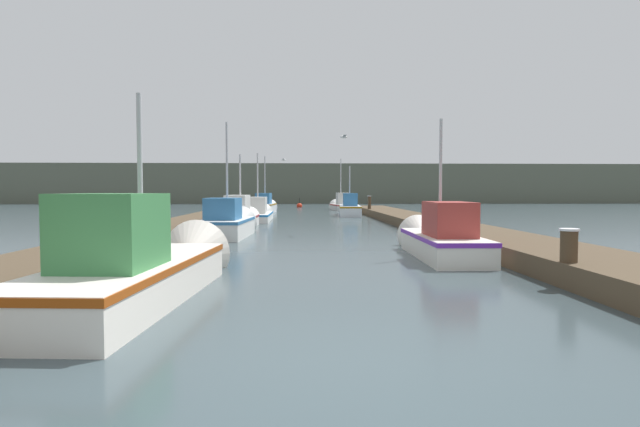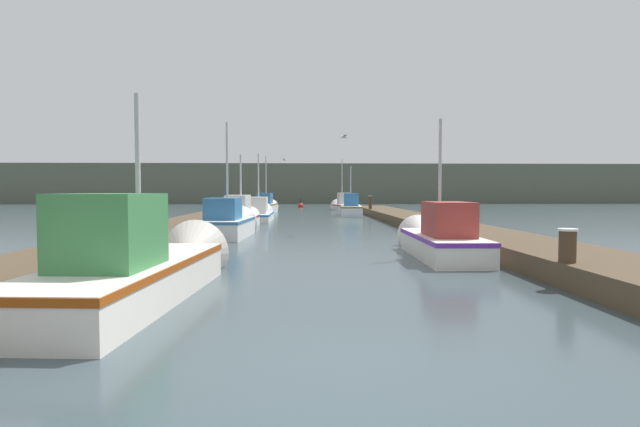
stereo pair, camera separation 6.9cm
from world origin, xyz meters
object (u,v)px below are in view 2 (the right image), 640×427
at_px(fishing_boat_1, 438,238).
at_px(mooring_piling_3, 567,258).
at_px(mooring_piling_0, 259,202).
at_px(fishing_boat_4, 259,213).
at_px(mooring_piling_2, 370,206).
at_px(channel_buoy, 301,206).
at_px(seagull_1, 344,137).
at_px(fishing_boat_0, 143,265).
at_px(mooring_piling_1, 255,205).
at_px(fishing_boat_5, 351,208).
at_px(seagull_lead, 285,160).
at_px(fishing_boat_2, 229,223).
at_px(fishing_boat_6, 266,206).
at_px(fishing_boat_3, 241,217).
at_px(fishing_boat_7, 342,205).

bearing_deg(fishing_boat_1, mooring_piling_3, -74.82).
bearing_deg(mooring_piling_0, fishing_boat_4, -85.18).
xyz_separation_m(mooring_piling_2, channel_buoy, (-4.68, 16.09, -0.52)).
xyz_separation_m(mooring_piling_2, seagull_1, (-2.96, -13.64, 3.13)).
bearing_deg(fishing_boat_0, mooring_piling_1, 96.67).
relative_size(fishing_boat_0, mooring_piling_3, 5.88).
xyz_separation_m(fishing_boat_5, mooring_piling_2, (1.29, -0.41, 0.17)).
height_order(mooring_piling_3, seagull_lead, seagull_lead).
xyz_separation_m(fishing_boat_1, channel_buoy, (-3.61, 36.50, -0.30)).
distance_m(mooring_piling_2, seagull_lead, 6.73).
relative_size(mooring_piling_2, channel_buoy, 1.28).
relative_size(fishing_boat_2, fishing_boat_6, 0.98).
distance_m(fishing_boat_6, mooring_piling_1, 2.50).
xyz_separation_m(fishing_boat_2, fishing_boat_4, (0.29, 9.80, -0.10)).
bearing_deg(fishing_boat_1, mooring_piling_0, 105.07).
bearing_deg(mooring_piling_3, fishing_boat_0, -177.20).
relative_size(fishing_boat_3, channel_buoy, 5.36).
relative_size(fishing_boat_6, fishing_boat_7, 1.00).
distance_m(fishing_boat_0, mooring_piling_2, 26.14).
bearing_deg(mooring_piling_1, seagull_1, -75.18).
xyz_separation_m(fishing_boat_1, mooring_piling_1, (-7.31, 27.24, 0.04)).
bearing_deg(mooring_piling_1, mooring_piling_0, 84.22).
bearing_deg(mooring_piling_1, fishing_boat_3, -86.76).
distance_m(fishing_boat_0, fishing_boat_5, 26.21).
distance_m(fishing_boat_2, fishing_boat_4, 9.80).
xyz_separation_m(fishing_boat_6, mooring_piling_1, (-1.10, 2.25, -0.01)).
relative_size(fishing_boat_2, mooring_piling_0, 3.27).
bearing_deg(mooring_piling_0, seagull_lead, -76.97).
bearing_deg(seagull_lead, mooring_piling_0, -164.82).
height_order(fishing_boat_1, fishing_boat_2, fishing_boat_2).
relative_size(fishing_boat_3, mooring_piling_1, 5.65).
bearing_deg(mooring_piling_1, fishing_boat_5, -42.20).
relative_size(mooring_piling_2, seagull_lead, 2.42).
height_order(fishing_boat_0, fishing_boat_6, fishing_boat_6).
bearing_deg(mooring_piling_2, mooring_piling_3, -89.99).
bearing_deg(fishing_boat_5, channel_buoy, 106.21).
xyz_separation_m(fishing_boat_4, mooring_piling_1, (-1.33, 11.66, 0.12)).
xyz_separation_m(fishing_boat_4, mooring_piling_2, (7.04, 4.82, 0.30)).
relative_size(fishing_boat_5, mooring_piling_3, 5.74).
distance_m(mooring_piling_2, channel_buoy, 16.77).
bearing_deg(fishing_boat_6, fishing_boat_5, -30.74).
relative_size(fishing_boat_4, fishing_boat_6, 1.27).
bearing_deg(fishing_boat_2, mooring_piling_2, 66.90).
relative_size(fishing_boat_0, fishing_boat_5, 1.03).
bearing_deg(fishing_boat_5, fishing_boat_7, 93.13).
bearing_deg(fishing_boat_1, fishing_boat_3, 122.90).
relative_size(mooring_piling_1, mooring_piling_2, 0.74).
relative_size(fishing_boat_6, mooring_piling_1, 4.82).
bearing_deg(fishing_boat_1, seagull_1, 106.94).
height_order(mooring_piling_2, mooring_piling_3, mooring_piling_2).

